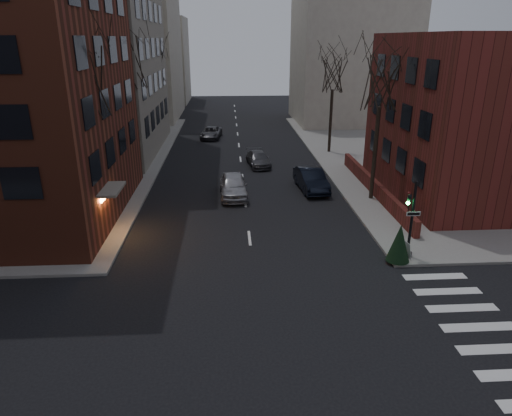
{
  "coord_description": "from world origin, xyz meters",
  "views": [
    {
      "loc": [
        -1.06,
        -11.63,
        10.66
      ],
      "look_at": [
        0.34,
        11.51,
        2.0
      ],
      "focal_mm": 32.0,
      "sensor_mm": 36.0,
      "label": 1
    }
  ],
  "objects_px": {
    "sandwich_board": "(404,250)",
    "tree_right_a": "(382,82)",
    "tree_left_c": "(155,64)",
    "car_lane_silver": "(233,186)",
    "traffic_signal": "(410,224)",
    "tree_left_b": "(127,62)",
    "car_lane_far": "(211,133)",
    "parked_sedan": "(311,179)",
    "evergreen_shrub": "(399,243)",
    "car_lane_gray": "(258,159)",
    "streetlamp_far": "(165,98)",
    "tree_left_a": "(82,82)",
    "tree_right_b": "(333,73)",
    "streetlamp_near": "(131,132)"
  },
  "relations": [
    {
      "from": "parked_sedan",
      "to": "car_lane_silver",
      "type": "relative_size",
      "value": 1.04
    },
    {
      "from": "tree_right_b",
      "to": "car_lane_far",
      "type": "bearing_deg",
      "value": 146.79
    },
    {
      "from": "tree_left_c",
      "to": "tree_right_a",
      "type": "bearing_deg",
      "value": -51.34
    },
    {
      "from": "tree_left_a",
      "to": "parked_sedan",
      "type": "xyz_separation_m",
      "value": [
        13.79,
        6.5,
        -7.66
      ]
    },
    {
      "from": "tree_right_b",
      "to": "car_lane_far",
      "type": "xyz_separation_m",
      "value": [
        -11.84,
        7.75,
        -6.96
      ]
    },
    {
      "from": "parked_sedan",
      "to": "evergreen_shrub",
      "type": "bearing_deg",
      "value": -84.12
    },
    {
      "from": "car_lane_gray",
      "to": "sandwich_board",
      "type": "relative_size",
      "value": 4.89
    },
    {
      "from": "tree_right_b",
      "to": "car_lane_silver",
      "type": "relative_size",
      "value": 1.94
    },
    {
      "from": "tree_left_a",
      "to": "car_lane_silver",
      "type": "height_order",
      "value": "tree_left_a"
    },
    {
      "from": "car_lane_gray",
      "to": "sandwich_board",
      "type": "height_order",
      "value": "car_lane_gray"
    },
    {
      "from": "car_lane_far",
      "to": "tree_left_c",
      "type": "bearing_deg",
      "value": -175.87
    },
    {
      "from": "tree_left_c",
      "to": "streetlamp_far",
      "type": "distance_m",
      "value": 4.33
    },
    {
      "from": "tree_left_c",
      "to": "streetlamp_near",
      "type": "bearing_deg",
      "value": -88.09
    },
    {
      "from": "sandwich_board",
      "to": "tree_right_b",
      "type": "bearing_deg",
      "value": 77.74
    },
    {
      "from": "tree_left_b",
      "to": "streetlamp_near",
      "type": "xyz_separation_m",
      "value": [
        0.6,
        -4.0,
        -4.68
      ]
    },
    {
      "from": "car_lane_far",
      "to": "car_lane_silver",
      "type": "bearing_deg",
      "value": -77.12
    },
    {
      "from": "streetlamp_far",
      "to": "streetlamp_near",
      "type": "bearing_deg",
      "value": -90.0
    },
    {
      "from": "car_lane_far",
      "to": "tree_right_a",
      "type": "bearing_deg",
      "value": -54.82
    },
    {
      "from": "tree_right_a",
      "to": "car_lane_gray",
      "type": "relative_size",
      "value": 2.27
    },
    {
      "from": "traffic_signal",
      "to": "tree_left_b",
      "type": "bearing_deg",
      "value": 134.54
    },
    {
      "from": "tree_left_a",
      "to": "tree_left_c",
      "type": "height_order",
      "value": "tree_left_a"
    },
    {
      "from": "streetlamp_near",
      "to": "car_lane_gray",
      "type": "bearing_deg",
      "value": 29.81
    },
    {
      "from": "traffic_signal",
      "to": "streetlamp_near",
      "type": "relative_size",
      "value": 0.64
    },
    {
      "from": "tree_right_b",
      "to": "tree_left_b",
      "type": "bearing_deg",
      "value": -161.18
    },
    {
      "from": "tree_left_a",
      "to": "car_lane_gray",
      "type": "relative_size",
      "value": 2.4
    },
    {
      "from": "tree_left_a",
      "to": "evergreen_shrub",
      "type": "bearing_deg",
      "value": -18.86
    },
    {
      "from": "tree_left_b",
      "to": "streetlamp_near",
      "type": "distance_m",
      "value": 6.18
    },
    {
      "from": "tree_right_b",
      "to": "sandwich_board",
      "type": "xyz_separation_m",
      "value": [
        -1.08,
        -23.2,
        -7.0
      ]
    },
    {
      "from": "evergreen_shrub",
      "to": "tree_right_b",
      "type": "bearing_deg",
      "value": 86.35
    },
    {
      "from": "traffic_signal",
      "to": "tree_left_b",
      "type": "distance_m",
      "value": 24.87
    },
    {
      "from": "traffic_signal",
      "to": "tree_left_b",
      "type": "height_order",
      "value": "tree_left_b"
    },
    {
      "from": "tree_right_b",
      "to": "traffic_signal",
      "type": "bearing_deg",
      "value": -92.15
    },
    {
      "from": "tree_right_a",
      "to": "car_lane_gray",
      "type": "bearing_deg",
      "value": 127.32
    },
    {
      "from": "tree_left_c",
      "to": "streetlamp_far",
      "type": "relative_size",
      "value": 1.55
    },
    {
      "from": "tree_left_a",
      "to": "tree_left_b",
      "type": "height_order",
      "value": "tree_left_b"
    },
    {
      "from": "traffic_signal",
      "to": "tree_right_b",
      "type": "bearing_deg",
      "value": 87.85
    },
    {
      "from": "sandwich_board",
      "to": "tree_right_a",
      "type": "bearing_deg",
      "value": 73.71
    },
    {
      "from": "streetlamp_near",
      "to": "parked_sedan",
      "type": "distance_m",
      "value": 13.71
    },
    {
      "from": "streetlamp_far",
      "to": "sandwich_board",
      "type": "relative_size",
      "value": 7.19
    },
    {
      "from": "tree_left_b",
      "to": "car_lane_gray",
      "type": "height_order",
      "value": "tree_left_b"
    },
    {
      "from": "traffic_signal",
      "to": "sandwich_board",
      "type": "bearing_deg",
      "value": -137.54
    },
    {
      "from": "streetlamp_near",
      "to": "sandwich_board",
      "type": "xyz_separation_m",
      "value": [
        15.92,
        -13.2,
        -3.65
      ]
    },
    {
      "from": "streetlamp_far",
      "to": "car_lane_silver",
      "type": "relative_size",
      "value": 1.33
    },
    {
      "from": "traffic_signal",
      "to": "streetlamp_near",
      "type": "bearing_deg",
      "value": 141.13
    },
    {
      "from": "car_lane_gray",
      "to": "sandwich_board",
      "type": "xyz_separation_m",
      "value": [
        6.21,
        -18.77,
        -0.03
      ]
    },
    {
      "from": "tree_right_b",
      "to": "tree_left_c",
      "type": "bearing_deg",
      "value": 155.56
    },
    {
      "from": "tree_left_c",
      "to": "car_lane_silver",
      "type": "xyz_separation_m",
      "value": [
        8.0,
        -20.64,
        -7.22
      ]
    },
    {
      "from": "tree_right_a",
      "to": "car_lane_far",
      "type": "xyz_separation_m",
      "value": [
        -11.84,
        21.75,
        -7.4
      ]
    },
    {
      "from": "streetlamp_near",
      "to": "car_lane_far",
      "type": "height_order",
      "value": "streetlamp_near"
    },
    {
      "from": "tree_right_a",
      "to": "car_lane_silver",
      "type": "xyz_separation_m",
      "value": [
        -9.6,
        1.36,
        -7.22
      ]
    }
  ]
}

